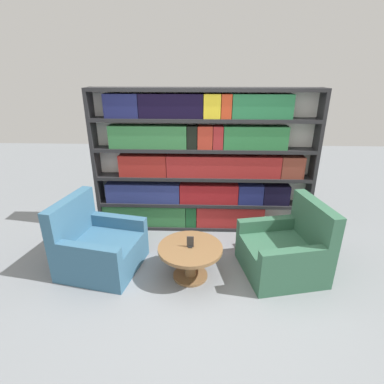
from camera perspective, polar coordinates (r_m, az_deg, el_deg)
ground_plane at (r=3.66m, az=1.95°, el=-17.27°), size 14.00×14.00×0.00m
bookshelf at (r=4.42m, az=1.54°, el=5.32°), size 3.22×0.30×2.11m
armchair_left at (r=3.96m, az=-17.48°, el=-9.94°), size 1.04×1.01×0.91m
armchair_right at (r=3.88m, az=17.43°, el=-10.63°), size 1.04×1.02×0.91m
coffee_table at (r=3.61m, az=-0.33°, el=-11.98°), size 0.76×0.76×0.42m
table_sign at (r=3.51m, az=-0.34°, el=-9.61°), size 0.08×0.06×0.14m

